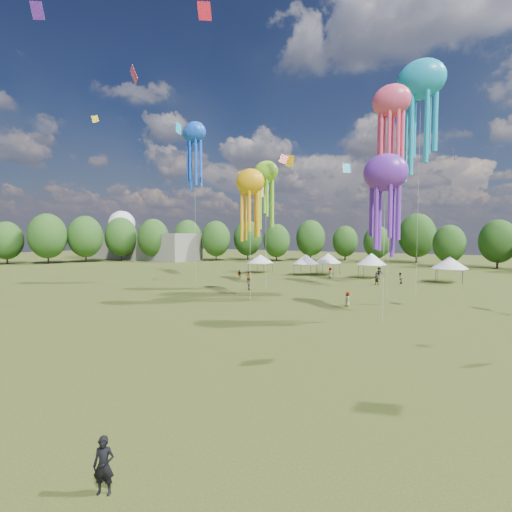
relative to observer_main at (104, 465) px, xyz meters
The scene contains 10 objects.
ground 8.77m from the observer_main, 168.98° to the left, with size 300.00×300.00×0.00m, color #384416.
observer_main is the anchor object (origin of this frame).
spectator_near 39.40m from the observer_main, 115.38° to the left, with size 0.75×0.59×1.55m, color gray.
spectators_far 51.27m from the observer_main, 97.91° to the left, with size 25.88×28.40×1.92m.
festival_tents 59.12m from the observer_main, 100.52° to the left, with size 38.58×8.90×4.41m.
show_kites 43.14m from the observer_main, 96.89° to the left, with size 36.54×21.79×29.45m.
small_kites 53.03m from the observer_main, 104.99° to the left, with size 77.05×52.20×44.75m.
treeline 65.62m from the observer_main, 100.96° to the left, with size 201.57×95.24×13.43m.
hangar 109.21m from the observer_main, 137.56° to the left, with size 40.00×12.00×8.00m, color gray.
radome 125.52m from the observer_main, 140.48° to the left, with size 9.00×9.00×16.00m.
Camera 1 is at (17.58, -8.21, 7.56)m, focal length 25.55 mm.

